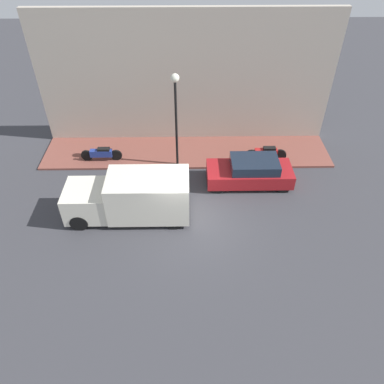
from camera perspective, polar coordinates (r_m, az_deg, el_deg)
ground_plane at (r=16.05m, az=-0.73°, el=-4.76°), size 60.00×60.00×0.00m
sidewalk at (r=20.10m, az=-0.82°, el=6.11°), size 2.88×15.00×0.11m
building_facade at (r=19.86m, az=-0.93°, el=16.81°), size 0.30×15.00×6.86m
parked_car at (r=17.92m, az=8.89°, el=3.06°), size 1.67×4.02×1.34m
delivery_van at (r=15.93m, az=-9.44°, el=-0.74°), size 1.90×5.20×2.04m
motorcycle_red at (r=19.45m, az=11.20°, el=5.79°), size 0.30×2.13×0.82m
motorcycle_blue at (r=19.73m, az=-13.62°, el=5.73°), size 0.30×2.09×0.72m
streetlamp at (r=17.38m, az=-2.51°, el=13.35°), size 0.39×0.39×4.77m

